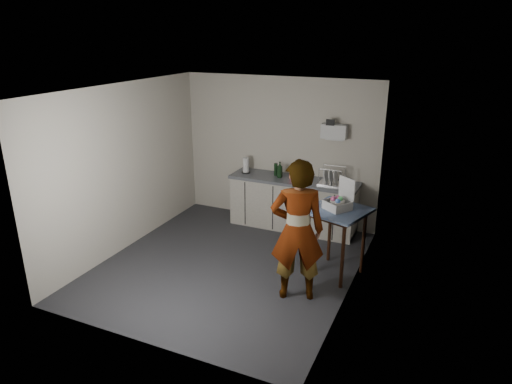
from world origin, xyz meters
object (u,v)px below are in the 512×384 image
at_px(side_table, 337,218).
at_px(soap_bottle, 280,170).
at_px(soda_can, 291,175).
at_px(dish_rack, 331,180).
at_px(paper_towel, 246,166).
at_px(dark_bottle, 276,169).
at_px(bakery_box, 338,202).
at_px(kitchen_counter, 293,205).
at_px(standing_man, 297,231).

distance_m(side_table, soap_bottle, 1.86).
height_order(soda_can, dish_rack, dish_rack).
relative_size(side_table, dish_rack, 2.39).
bearing_deg(paper_towel, dish_rack, -0.03).
relative_size(soap_bottle, soda_can, 2.36).
xyz_separation_m(soda_can, dark_bottle, (-0.29, 0.02, 0.05)).
xyz_separation_m(soap_bottle, paper_towel, (-0.65, 0.01, -0.01)).
height_order(dark_bottle, bakery_box, bakery_box).
bearing_deg(bakery_box, kitchen_counter, 164.54).
relative_size(soap_bottle, paper_towel, 0.99).
xyz_separation_m(side_table, bakery_box, (-0.00, 0.02, 0.22)).
bearing_deg(standing_man, kitchen_counter, -92.06).
distance_m(kitchen_counter, standing_man, 2.29).
bearing_deg(soda_can, bakery_box, -48.31).
bearing_deg(bakery_box, dish_rack, 142.85).
relative_size(soda_can, dish_rack, 0.28).
height_order(side_table, dish_rack, dish_rack).
distance_m(kitchen_counter, soap_bottle, 0.67).
height_order(kitchen_counter, paper_towel, paper_towel).
distance_m(kitchen_counter, dark_bottle, 0.70).
relative_size(kitchen_counter, standing_man, 1.19).
bearing_deg(dish_rack, soda_can, 176.32).
bearing_deg(paper_towel, soda_can, 3.13).
relative_size(kitchen_counter, bakery_box, 5.17).
distance_m(standing_man, dark_bottle, 2.44).
relative_size(dish_rack, bakery_box, 0.96).
xyz_separation_m(standing_man, paper_towel, (-1.70, 2.08, 0.10)).
distance_m(dark_bottle, dish_rack, 1.02).
distance_m(standing_man, dish_rack, 2.08).
bearing_deg(dish_rack, kitchen_counter, 179.13).
relative_size(side_table, dark_bottle, 4.48).
height_order(kitchen_counter, side_table, side_table).
bearing_deg(standing_man, paper_towel, -73.47).
relative_size(dark_bottle, paper_towel, 0.79).
xyz_separation_m(side_table, dark_bottle, (-1.46, 1.35, 0.15)).
bearing_deg(bakery_box, soda_can, 165.46).
xyz_separation_m(paper_towel, bakery_box, (2.01, -1.26, 0.05)).
height_order(side_table, standing_man, standing_man).
xyz_separation_m(dark_bottle, paper_towel, (-0.55, -0.07, 0.02)).
xyz_separation_m(kitchen_counter, standing_man, (0.79, -2.09, 0.51)).
relative_size(soda_can, bakery_box, 0.27).
bearing_deg(dish_rack, bakery_box, -70.92).
distance_m(kitchen_counter, paper_towel, 1.10).
xyz_separation_m(kitchen_counter, soda_can, (-0.07, 0.04, 0.54)).
distance_m(side_table, standing_man, 0.86).
height_order(standing_man, dark_bottle, standing_man).
xyz_separation_m(kitchen_counter, side_table, (1.10, -1.29, 0.44)).
height_order(soap_bottle, dark_bottle, soap_bottle).
height_order(kitchen_counter, standing_man, standing_man).
bearing_deg(soda_can, dark_bottle, 175.48).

